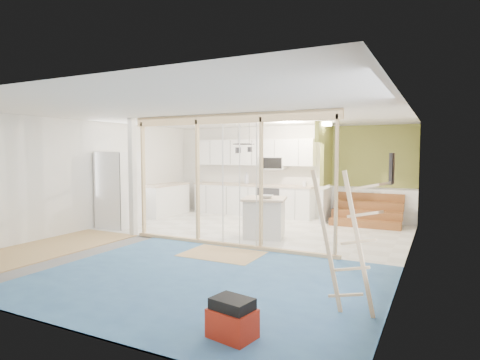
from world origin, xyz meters
The scene contains 17 objects.
room centered at (0.00, 0.00, 1.30)m, with size 7.01×8.01×2.61m.
floor_overlays centered at (0.07, 0.06, 0.01)m, with size 7.00×8.00×0.03m.
stud_frame centered at (-0.27, 0.00, 1.61)m, with size 4.66×0.14×2.60m.
base_cabinets centered at (-1.61, 3.36, 0.47)m, with size 4.45×2.24×0.93m.
upper_cabinets centered at (-0.84, 3.82, 1.82)m, with size 3.60×0.41×0.85m.
green_partition centered at (2.04, 3.66, 0.94)m, with size 2.25×1.51×2.60m.
pot_rack centered at (-0.31, 1.89, 2.00)m, with size 0.52×0.52×0.72m.
sheathing_panel centered at (3.48, -2.00, 1.30)m, with size 0.02×4.00×2.60m, color tan.
electrical_panel centered at (3.43, -1.40, 1.65)m, with size 0.04×0.30×0.40m, color #3D3E43.
ceiling_light centered at (1.40, 3.00, 2.54)m, with size 0.32×0.32×0.08m, color #FFEABF.
fridge centered at (-3.06, 0.56, 0.93)m, with size 0.85×0.82×1.86m.
island centered at (0.60, 1.10, 0.44)m, with size 1.09×1.09×0.88m.
bowl centered at (0.67, 1.02, 0.91)m, with size 0.28×0.28×0.07m, color silver.
soap_bottle_a centered at (-1.13, 3.80, 1.10)m, with size 0.13×0.13×0.34m, color silver.
soap_bottle_b centered at (0.70, 3.62, 1.03)m, with size 0.09×0.09×0.21m, color white.
toolbox centered at (2.19, -3.40, 0.20)m, with size 0.49×0.41×0.42m.
ladder centered at (3.06, -2.28, 0.84)m, with size 0.88×0.04×1.64m.
Camera 1 is at (4.00, -6.81, 1.86)m, focal length 30.00 mm.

